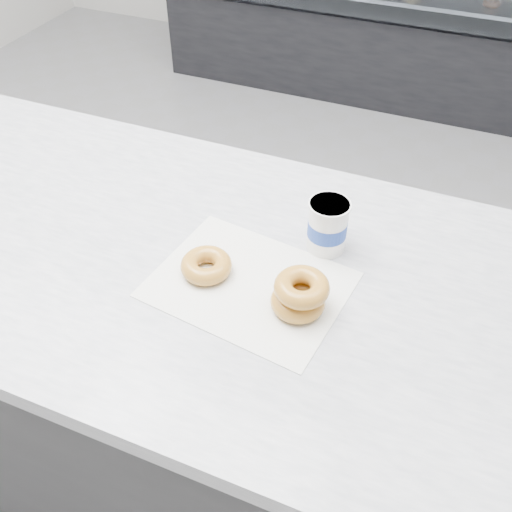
{
  "coord_description": "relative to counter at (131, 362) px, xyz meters",
  "views": [
    {
      "loc": [
        0.63,
        -1.29,
        1.64
      ],
      "look_at": [
        0.34,
        -0.58,
        0.92
      ],
      "focal_mm": 40.0,
      "sensor_mm": 36.0,
      "label": 1
    }
  ],
  "objects": [
    {
      "name": "donut_stack",
      "position": [
        0.45,
        -0.05,
        0.48
      ],
      "size": [
        0.12,
        0.12,
        0.07
      ],
      "color": "#CB8737",
      "rests_on": "wax_paper"
    },
    {
      "name": "coffee_cup",
      "position": [
        0.44,
        0.12,
        0.5
      ],
      "size": [
        0.1,
        0.1,
        0.11
      ],
      "rotation": [
        0.0,
        0.0,
        -0.37
      ],
      "color": "white",
      "rests_on": "counter"
    },
    {
      "name": "wax_paper",
      "position": [
        0.35,
        -0.03,
        0.45
      ],
      "size": [
        0.37,
        0.3,
        0.0
      ],
      "primitive_type": "cube",
      "rotation": [
        0.0,
        0.0,
        -0.13
      ],
      "color": "silver",
      "rests_on": "counter"
    },
    {
      "name": "display_case",
      "position": [
        0.0,
        2.72,
        0.04
      ],
      "size": [
        2.4,
        0.74,
        1.25
      ],
      "color": "black",
      "rests_on": "ground"
    },
    {
      "name": "ground",
      "position": [
        0.0,
        0.6,
        -0.45
      ],
      "size": [
        5.0,
        5.0,
        0.0
      ],
      "primitive_type": "plane",
      "color": "gray",
      "rests_on": "ground"
    },
    {
      "name": "donut_single",
      "position": [
        0.26,
        -0.03,
        0.47
      ],
      "size": [
        0.11,
        0.11,
        0.03
      ],
      "primitive_type": "torus",
      "rotation": [
        0.0,
        0.0,
        0.21
      ],
      "color": "#CB8737",
      "rests_on": "wax_paper"
    },
    {
      "name": "counter",
      "position": [
        0.0,
        0.0,
        0.0
      ],
      "size": [
        3.06,
        0.76,
        0.9
      ],
      "color": "#333335",
      "rests_on": "ground"
    }
  ]
}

